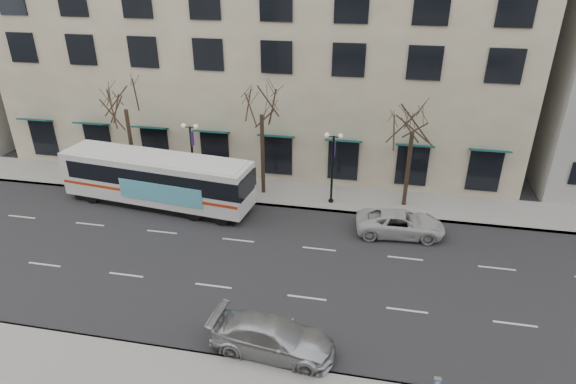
% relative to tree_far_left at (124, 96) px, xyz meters
% --- Properties ---
extents(ground, '(160.00, 160.00, 0.00)m').
position_rel_tree_far_left_xyz_m(ground, '(10.00, -8.80, -6.70)').
color(ground, black).
rests_on(ground, ground).
extents(sidewalk_far, '(80.00, 4.00, 0.15)m').
position_rel_tree_far_left_xyz_m(sidewalk_far, '(15.00, 0.20, -6.62)').
color(sidewalk_far, gray).
rests_on(sidewalk_far, ground).
extents(building_hotel, '(40.00, 20.00, 24.00)m').
position_rel_tree_far_left_xyz_m(building_hotel, '(8.00, 12.20, 5.30)').
color(building_hotel, tan).
rests_on(building_hotel, ground).
extents(tree_far_left, '(3.60, 3.60, 8.34)m').
position_rel_tree_far_left_xyz_m(tree_far_left, '(0.00, 0.00, 0.00)').
color(tree_far_left, black).
rests_on(tree_far_left, ground).
extents(tree_far_mid, '(3.60, 3.60, 8.55)m').
position_rel_tree_far_left_xyz_m(tree_far_mid, '(10.00, 0.00, 0.21)').
color(tree_far_mid, black).
rests_on(tree_far_mid, ground).
extents(tree_far_right, '(3.60, 3.60, 8.06)m').
position_rel_tree_far_left_xyz_m(tree_far_right, '(20.00, 0.00, -0.28)').
color(tree_far_right, black).
rests_on(tree_far_right, ground).
extents(lamp_post_left, '(1.22, 0.45, 5.21)m').
position_rel_tree_far_left_xyz_m(lamp_post_left, '(5.01, -0.60, -3.75)').
color(lamp_post_left, black).
rests_on(lamp_post_left, ground).
extents(lamp_post_right, '(1.22, 0.45, 5.21)m').
position_rel_tree_far_left_xyz_m(lamp_post_right, '(15.01, -0.60, -3.75)').
color(lamp_post_right, black).
rests_on(lamp_post_right, ground).
extents(city_bus, '(13.62, 4.49, 3.62)m').
position_rel_tree_far_left_xyz_m(city_bus, '(3.39, -3.02, -4.72)').
color(city_bus, white).
rests_on(city_bus, ground).
extents(silver_car, '(5.70, 2.75, 1.60)m').
position_rel_tree_far_left_xyz_m(silver_car, '(14.12, -15.00, -5.90)').
color(silver_car, '#AFB1B7').
rests_on(silver_car, ground).
extents(white_pickup, '(5.62, 2.94, 1.51)m').
position_rel_tree_far_left_xyz_m(white_pickup, '(19.67, -3.80, -5.94)').
color(white_pickup, '#BABABA').
rests_on(white_pickup, ground).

